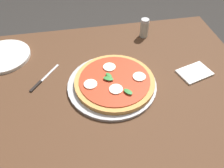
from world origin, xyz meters
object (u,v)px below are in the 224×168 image
object	(u,v)px
dining_table	(105,110)
knife	(41,81)
pepper_shaker	(144,28)
pizza	(115,81)
napkin	(195,73)
serving_tray	(112,85)
plate_white	(3,56)

from	to	relation	value
dining_table	knife	size ratio (longest dim) A/B	8.30
knife	dining_table	bearing A→B (deg)	156.37
pepper_shaker	pizza	bearing A→B (deg)	56.18
dining_table	napkin	xyz separation A→B (m)	(-0.38, -0.03, 0.11)
serving_tray	pepper_shaker	xyz separation A→B (m)	(-0.21, -0.30, 0.04)
serving_tray	pepper_shaker	size ratio (longest dim) A/B	3.75
serving_tray	plate_white	world-z (taller)	plate_white
napkin	knife	world-z (taller)	napkin
plate_white	napkin	size ratio (longest dim) A/B	1.79
dining_table	pizza	xyz separation A→B (m)	(-0.05, -0.03, 0.13)
dining_table	pizza	bearing A→B (deg)	-149.95
dining_table	serving_tray	world-z (taller)	serving_tray
plate_white	knife	distance (m)	0.25
dining_table	knife	bearing A→B (deg)	-23.63
dining_table	plate_white	bearing A→B (deg)	-35.43
dining_table	serving_tray	bearing A→B (deg)	-143.15
dining_table	pizza	size ratio (longest dim) A/B	3.95
pizza	serving_tray	bearing A→B (deg)	-3.16
serving_tray	pizza	size ratio (longest dim) A/B	1.12
pizza	dining_table	bearing A→B (deg)	30.05
plate_white	pepper_shaker	bearing A→B (deg)	-175.97
pizza	plate_white	distance (m)	0.52
serving_tray	knife	bearing A→B (deg)	-15.54
serving_tray	pizza	xyz separation A→B (m)	(-0.01, 0.00, 0.02)
dining_table	pizza	distance (m)	0.14
pizza	pepper_shaker	world-z (taller)	pepper_shaker
dining_table	napkin	distance (m)	0.40
serving_tray	knife	size ratio (longest dim) A/B	2.34
knife	pepper_shaker	distance (m)	0.54
dining_table	serving_tray	xyz separation A→B (m)	(-0.04, -0.03, 0.11)
plate_white	pepper_shaker	size ratio (longest dim) A/B	2.54
napkin	knife	size ratio (longest dim) A/B	0.89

